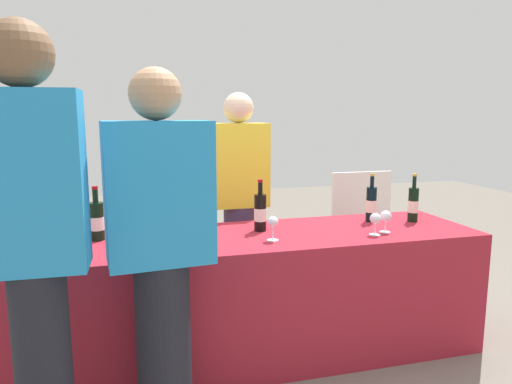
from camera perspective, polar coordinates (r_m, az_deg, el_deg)
The scene contains 13 objects.
ground_plane at distance 2.99m, azimuth 0.00°, elevation -18.84°, with size 12.00×12.00×0.00m, color slate.
tasting_table at distance 2.84m, azimuth 0.00°, elevation -12.34°, with size 2.63×0.72×0.73m, color maroon.
wine_bottle_0 at distance 2.73m, azimuth -18.71°, elevation -3.30°, with size 0.08×0.08×0.30m.
wine_bottle_1 at distance 2.79m, azimuth 0.52°, elevation -2.44°, with size 0.07×0.07×0.31m.
wine_bottle_2 at distance 3.12m, azimuth 13.76°, elevation -1.40°, with size 0.07×0.07×0.31m.
wine_bottle_3 at distance 3.20m, azimuth 18.47°, elevation -1.41°, with size 0.06×0.06×0.31m.
wine_glass_0 at distance 2.58m, azimuth 2.06°, elevation -3.79°, with size 0.06×0.06×0.14m.
wine_glass_1 at distance 2.78m, azimuth 14.25°, elevation -3.27°, with size 0.07×0.07×0.13m.
wine_glass_2 at distance 2.86m, azimuth 15.41°, elevation -2.95°, with size 0.07×0.07×0.13m.
server_pouring at distance 3.33m, azimuth -2.08°, elevation -0.52°, with size 0.40×0.22×1.56m.
guest_0 at distance 1.88m, azimuth -25.28°, elevation -5.57°, with size 0.38×0.23×1.74m.
guest_1 at distance 2.06m, azimuth -11.46°, elevation -6.54°, with size 0.46×0.28×1.61m.
menu_board at distance 4.19m, azimuth 12.52°, elevation -3.93°, with size 0.55×0.03×0.93m, color white.
Camera 1 is at (-0.69, -2.54, 1.42)m, focal length 33.08 mm.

